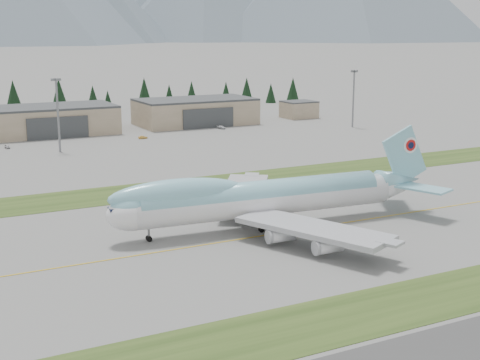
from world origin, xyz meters
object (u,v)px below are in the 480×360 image
boeing_747_freighter (263,197)px  hangar_right (195,111)px  service_vehicle_c (221,129)px  service_vehicle_b (143,139)px  service_vehicle_a (7,148)px  hangar_center (50,120)px

boeing_747_freighter → hangar_right: size_ratio=1.49×
hangar_right → service_vehicle_c: (3.69, -17.31, -5.39)m
hangar_right → service_vehicle_b: (-32.58, -26.87, -5.39)m
boeing_747_freighter → service_vehicle_b: 119.26m
boeing_747_freighter → service_vehicle_c: size_ratio=16.31×
boeing_747_freighter → service_vehicle_a: 123.68m
hangar_right → service_vehicle_c: bearing=-78.0°
hangar_center → hangar_right: (60.00, 0.00, 0.00)m
hangar_center → service_vehicle_a: size_ratio=13.50×
hangar_center → service_vehicle_a: hangar_center is taller
hangar_center → service_vehicle_b: 38.77m
hangar_right → service_vehicle_c: hangar_right is taller
hangar_right → service_vehicle_b: bearing=-140.5°
service_vehicle_b → service_vehicle_a: bearing=89.1°
boeing_747_freighter → hangar_right: bearing=76.1°
service_vehicle_a → service_vehicle_c: 83.83m
hangar_center → hangar_right: 60.00m
boeing_747_freighter → hangar_center: 145.41m
boeing_747_freighter → hangar_right: (48.25, 144.93, -0.82)m
service_vehicle_a → service_vehicle_c: size_ratio=0.81×
service_vehicle_b → hangar_right: bearing=-49.7°
boeing_747_freighter → service_vehicle_a: bearing=109.3°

